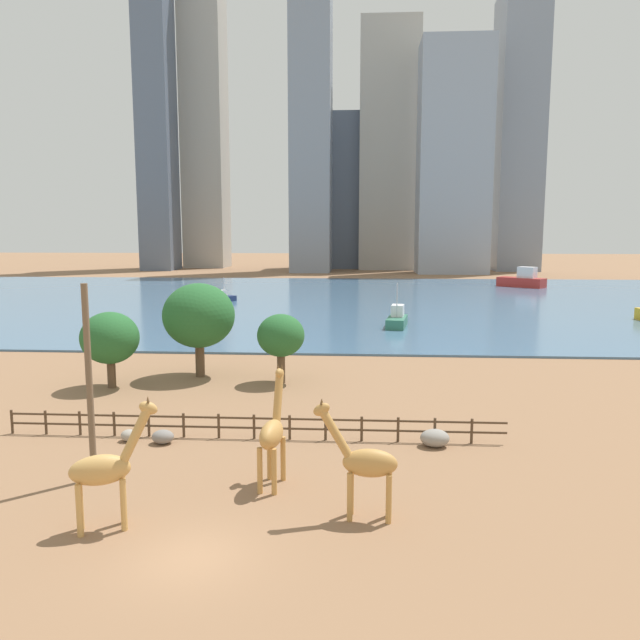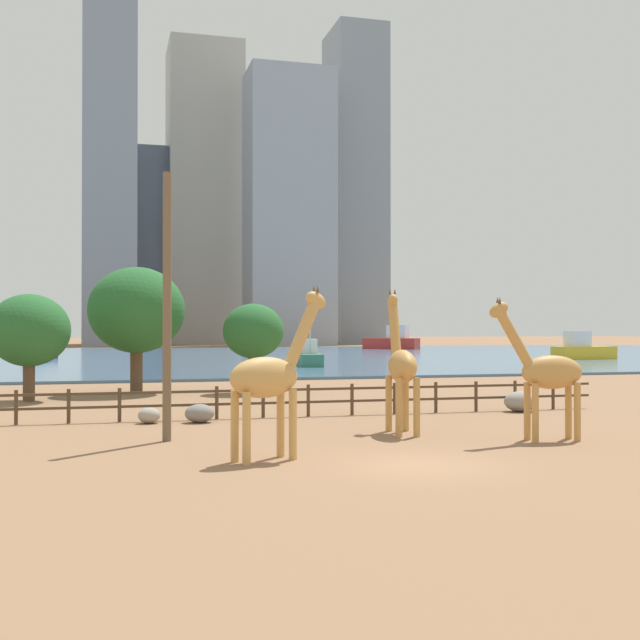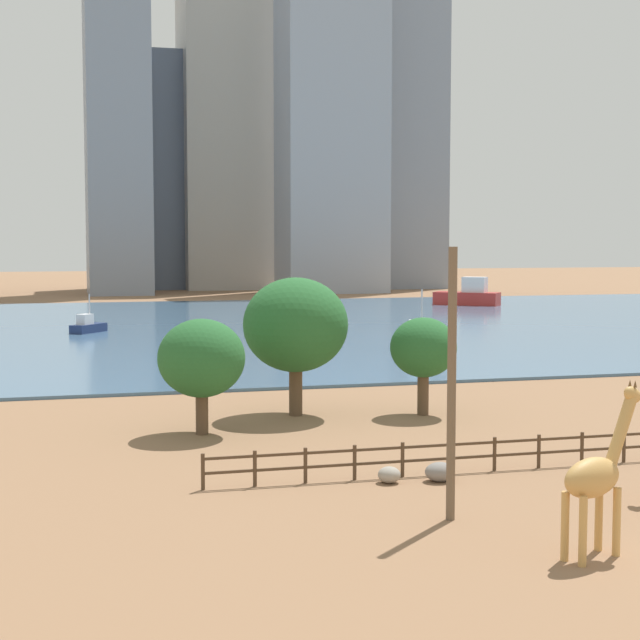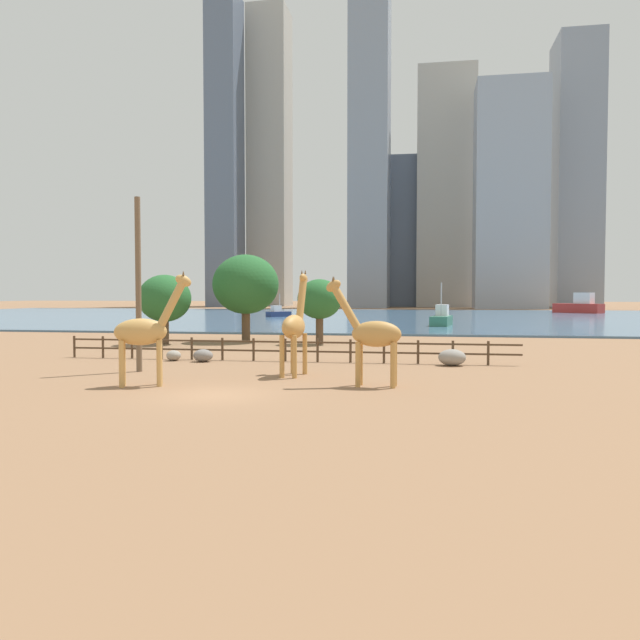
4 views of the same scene
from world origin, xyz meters
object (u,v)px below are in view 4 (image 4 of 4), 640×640
tree_left_large (320,300)px  boulder_by_pole (452,357)px  giraffe_young (372,334)px  boat_sailboat (278,313)px  giraffe_companion (295,326)px  tree_center_broad (165,299)px  boat_barge (579,306)px  boat_ferry (442,318)px  utility_pole (138,285)px  boulder_small (174,355)px  giraffe_tall (145,331)px  boulder_near_fence (203,356)px  tree_right_tall (246,285)px

tree_left_large → boulder_by_pole: bearing=-53.5°
giraffe_young → boat_sailboat: size_ratio=1.13×
giraffe_companion → tree_center_broad: size_ratio=0.95×
boat_barge → boat_ferry: bearing=101.5°
utility_pole → tree_left_large: (5.98, 17.85, -0.91)m
giraffe_young → tree_left_large: 21.68m
boat_ferry → boat_sailboat: (-24.68, 22.93, -0.20)m
giraffe_young → boat_ferry: bearing=-91.0°
boulder_by_pole → boulder_small: 15.67m
boulder_by_pole → boat_ferry: boat_ferry is taller
utility_pole → boat_ferry: utility_pole is taller
giraffe_tall → tree_left_large: size_ratio=0.98×
boulder_near_fence → boat_ferry: 41.27m
boulder_by_pole → boat_barge: bearing=73.3°
boulder_small → tree_left_large: (6.28, 12.88, 3.09)m
boulder_small → boat_ferry: (15.98, 38.52, 0.72)m
boulder_small → boat_sailboat: bearing=98.1°
giraffe_young → utility_pole: bearing=-10.5°
giraffe_companion → boat_barge: giraffe_companion is taller
giraffe_tall → boat_barge: bearing=45.7°
tree_right_tall → giraffe_tall: bearing=-83.5°
boulder_by_pole → tree_left_large: bearing=126.5°
boulder_by_pole → tree_left_large: (-9.39, 12.70, 2.95)m
giraffe_tall → boulder_small: giraffe_tall is taller
tree_left_large → boat_ferry: boat_ferry is taller
boulder_near_fence → boat_ferry: (14.11, 38.78, 0.66)m
utility_pole → boulder_small: utility_pole is taller
tree_left_large → boat_ferry: (9.69, 25.64, -2.37)m
boulder_by_pole → tree_right_tall: tree_right_tall is taller
boulder_by_pole → boat_sailboat: bearing=111.7°
giraffe_young → boat_barge: size_ratio=0.53×
giraffe_companion → boat_ferry: 44.33m
giraffe_tall → boat_sailboat: (-11.46, 70.86, -1.47)m
giraffe_young → boulder_by_pole: giraffe_young is taller
tree_left_large → boat_sailboat: tree_left_large is taller
tree_left_large → giraffe_companion: bearing=-83.9°
utility_pole → boat_barge: size_ratio=0.98×
boulder_small → tree_center_broad: size_ratio=0.16×
giraffe_young → tree_center_broad: bearing=-43.4°
utility_pole → boat_barge: bearing=65.9°
utility_pole → boulder_near_fence: utility_pole is taller
boat_ferry → giraffe_tall: bearing=-6.6°
utility_pole → tree_left_large: utility_pole is taller
giraffe_companion → tree_center_broad: bearing=47.3°
giraffe_tall → boat_sailboat: bearing=76.8°
boulder_by_pole → tree_right_tall: (-15.64, 14.23, 4.12)m
boat_ferry → boat_barge: boat_ferry is taller
boulder_near_fence → boulder_by_pole: boulder_by_pole is taller
utility_pole → boat_sailboat: utility_pole is taller
boulder_small → boat_barge: (42.55, 89.68, 1.19)m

